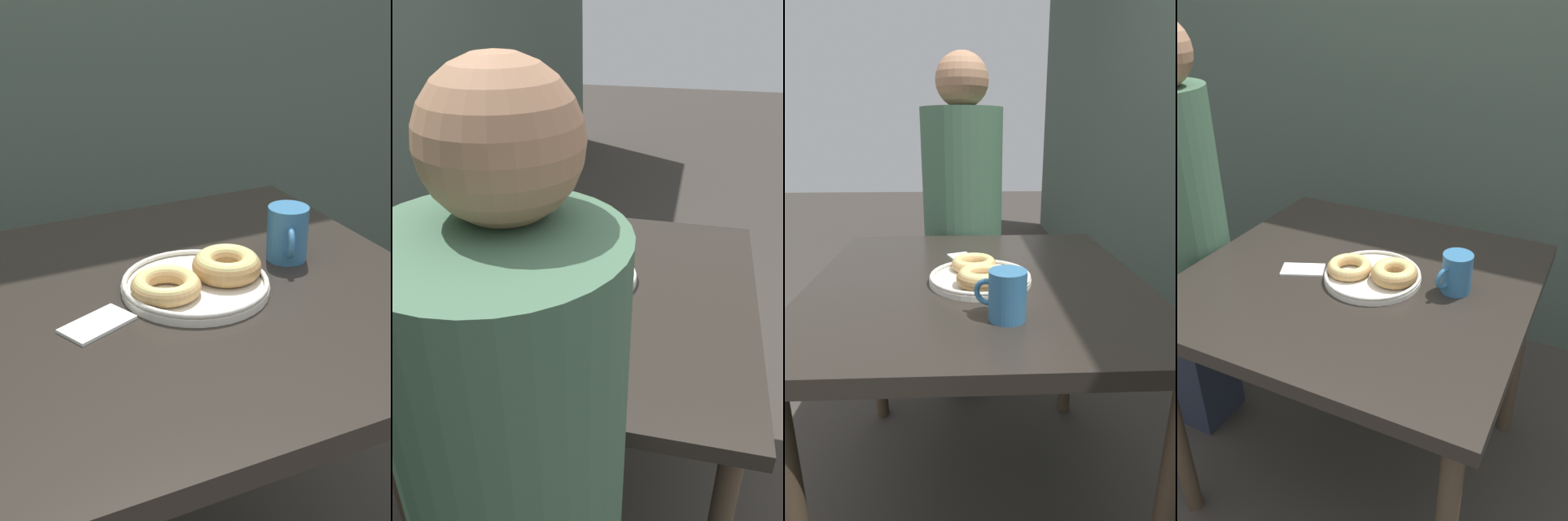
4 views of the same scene
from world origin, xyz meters
TOP-DOWN VIEW (x-y plane):
  - dining_table at (0.00, 0.15)m, footprint 0.93×0.88m
  - donut_plate at (0.04, 0.15)m, footprint 0.29×0.27m
  - coffee_mug at (0.26, 0.20)m, footprint 0.08×0.11m
  - napkin at (-0.16, 0.11)m, footprint 0.14×0.11m

SIDE VIEW (x-z plane):
  - dining_table at x=0.00m, z-range 0.29..1.04m
  - napkin at x=-0.16m, z-range 0.75..0.76m
  - donut_plate at x=0.04m, z-range 0.75..0.81m
  - coffee_mug at x=0.26m, z-range 0.75..0.86m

